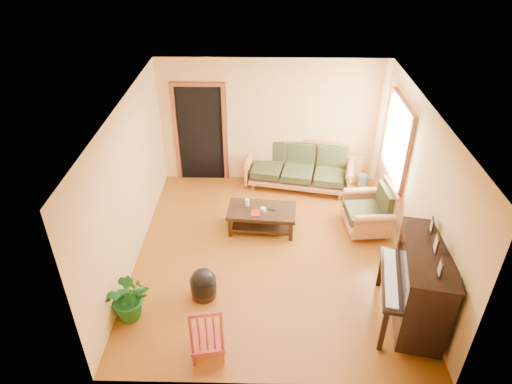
{
  "coord_description": "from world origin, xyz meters",
  "views": [
    {
      "loc": [
        -0.14,
        -5.98,
        5.07
      ],
      "look_at": [
        -0.26,
        0.2,
        1.1
      ],
      "focal_mm": 32.0,
      "sensor_mm": 36.0,
      "label": 1
    }
  ],
  "objects_px": {
    "coffee_table": "(262,219)",
    "red_chair": "(206,328)",
    "potted_plant": "(129,297)",
    "piano": "(421,287)",
    "sofa": "(299,167)",
    "armchair": "(367,208)",
    "ceramic_crock": "(362,181)",
    "footstool": "(204,286)"
  },
  "relations": [
    {
      "from": "ceramic_crock",
      "to": "red_chair",
      "type": "bearing_deg",
      "value": -123.19
    },
    {
      "from": "footstool",
      "to": "red_chair",
      "type": "relative_size",
      "value": 0.42
    },
    {
      "from": "footstool",
      "to": "ceramic_crock",
      "type": "bearing_deg",
      "value": 47.49
    },
    {
      "from": "piano",
      "to": "red_chair",
      "type": "height_order",
      "value": "piano"
    },
    {
      "from": "armchair",
      "to": "sofa",
      "type": "bearing_deg",
      "value": 123.66
    },
    {
      "from": "red_chair",
      "to": "potted_plant",
      "type": "distance_m",
      "value": 1.32
    },
    {
      "from": "coffee_table",
      "to": "piano",
      "type": "bearing_deg",
      "value": -43.71
    },
    {
      "from": "sofa",
      "to": "armchair",
      "type": "bearing_deg",
      "value": -40.44
    },
    {
      "from": "coffee_table",
      "to": "potted_plant",
      "type": "height_order",
      "value": "potted_plant"
    },
    {
      "from": "coffee_table",
      "to": "armchair",
      "type": "bearing_deg",
      "value": 1.73
    },
    {
      "from": "piano",
      "to": "potted_plant",
      "type": "relative_size",
      "value": 1.95
    },
    {
      "from": "sofa",
      "to": "coffee_table",
      "type": "xyz_separation_m",
      "value": [
        -0.74,
        -1.49,
        -0.24
      ]
    },
    {
      "from": "armchair",
      "to": "ceramic_crock",
      "type": "bearing_deg",
      "value": 77.2
    },
    {
      "from": "potted_plant",
      "to": "piano",
      "type": "bearing_deg",
      "value": -0.01
    },
    {
      "from": "coffee_table",
      "to": "red_chair",
      "type": "height_order",
      "value": "red_chair"
    },
    {
      "from": "sofa",
      "to": "footstool",
      "type": "distance_m",
      "value": 3.56
    },
    {
      "from": "sofa",
      "to": "footstool",
      "type": "relative_size",
      "value": 5.47
    },
    {
      "from": "coffee_table",
      "to": "potted_plant",
      "type": "bearing_deg",
      "value": -131.54
    },
    {
      "from": "coffee_table",
      "to": "piano",
      "type": "distance_m",
      "value": 3.05
    },
    {
      "from": "red_chair",
      "to": "piano",
      "type": "bearing_deg",
      "value": 2.59
    },
    {
      "from": "coffee_table",
      "to": "armchair",
      "type": "relative_size",
      "value": 1.33
    },
    {
      "from": "piano",
      "to": "footstool",
      "type": "height_order",
      "value": "piano"
    },
    {
      "from": "armchair",
      "to": "red_chair",
      "type": "height_order",
      "value": "red_chair"
    },
    {
      "from": "coffee_table",
      "to": "red_chair",
      "type": "relative_size",
      "value": 1.28
    },
    {
      "from": "piano",
      "to": "potted_plant",
      "type": "distance_m",
      "value": 4.04
    },
    {
      "from": "footstool",
      "to": "ceramic_crock",
      "type": "distance_m",
      "value": 4.36
    },
    {
      "from": "sofa",
      "to": "armchair",
      "type": "xyz_separation_m",
      "value": [
        1.14,
        -1.44,
        -0.01
      ]
    },
    {
      "from": "coffee_table",
      "to": "piano",
      "type": "height_order",
      "value": "piano"
    },
    {
      "from": "footstool",
      "to": "potted_plant",
      "type": "distance_m",
      "value": 1.09
    },
    {
      "from": "coffee_table",
      "to": "footstool",
      "type": "height_order",
      "value": "coffee_table"
    },
    {
      "from": "coffee_table",
      "to": "potted_plant",
      "type": "relative_size",
      "value": 1.64
    },
    {
      "from": "armchair",
      "to": "red_chair",
      "type": "xyz_separation_m",
      "value": [
        -2.56,
        -2.76,
        0.02
      ]
    },
    {
      "from": "sofa",
      "to": "red_chair",
      "type": "xyz_separation_m",
      "value": [
        -1.42,
        -4.2,
        0.01
      ]
    },
    {
      "from": "piano",
      "to": "footstool",
      "type": "bearing_deg",
      "value": -176.87
    },
    {
      "from": "coffee_table",
      "to": "footstool",
      "type": "distance_m",
      "value": 1.88
    },
    {
      "from": "sofa",
      "to": "ceramic_crock",
      "type": "bearing_deg",
      "value": 12.88
    },
    {
      "from": "red_chair",
      "to": "ceramic_crock",
      "type": "height_order",
      "value": "red_chair"
    },
    {
      "from": "armchair",
      "to": "red_chair",
      "type": "relative_size",
      "value": 0.97
    },
    {
      "from": "ceramic_crock",
      "to": "potted_plant",
      "type": "height_order",
      "value": "potted_plant"
    },
    {
      "from": "ceramic_crock",
      "to": "coffee_table",
      "type": "bearing_deg",
      "value": -143.67
    },
    {
      "from": "armchair",
      "to": "potted_plant",
      "type": "relative_size",
      "value": 1.23
    },
    {
      "from": "footstool",
      "to": "red_chair",
      "type": "bearing_deg",
      "value": -80.44
    }
  ]
}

